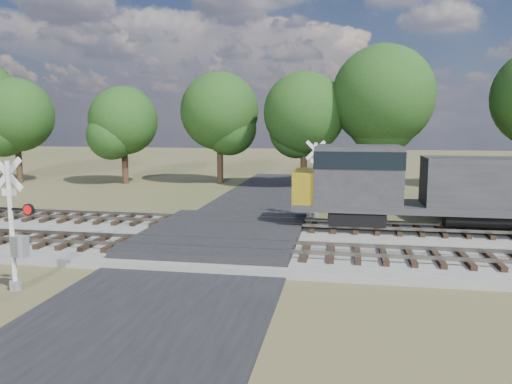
# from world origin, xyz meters

# --- Properties ---
(ground) EXTENTS (160.00, 160.00, 0.00)m
(ground) POSITION_xyz_m (0.00, 0.00, 0.00)
(ground) COLOR #444B28
(ground) RESTS_ON ground
(ballast_bed) EXTENTS (140.00, 10.00, 0.30)m
(ballast_bed) POSITION_xyz_m (10.00, 0.50, 0.15)
(ballast_bed) COLOR gray
(ballast_bed) RESTS_ON ground
(road) EXTENTS (7.00, 60.00, 0.08)m
(road) POSITION_xyz_m (0.00, 0.00, 0.04)
(road) COLOR black
(road) RESTS_ON ground
(crossing_panel) EXTENTS (7.00, 9.00, 0.62)m
(crossing_panel) POSITION_xyz_m (0.00, 0.50, 0.32)
(crossing_panel) COLOR #262628
(crossing_panel) RESTS_ON ground
(track_near) EXTENTS (140.00, 2.60, 0.33)m
(track_near) POSITION_xyz_m (3.12, -2.00, 0.41)
(track_near) COLOR black
(track_near) RESTS_ON ballast_bed
(track_far) EXTENTS (140.00, 2.60, 0.33)m
(track_far) POSITION_xyz_m (3.12, 3.00, 0.41)
(track_far) COLOR black
(track_far) RESTS_ON ballast_bed
(crossing_signal_near) EXTENTS (1.78, 0.39, 4.40)m
(crossing_signal_near) POSITION_xyz_m (-5.09, -7.10, 1.83)
(crossing_signal_near) COLOR silver
(crossing_signal_near) RESTS_ON ground
(crossing_signal_far) EXTENTS (1.80, 0.39, 4.46)m
(crossing_signal_far) POSITION_xyz_m (3.72, 7.05, 1.86)
(crossing_signal_far) COLOR silver
(crossing_signal_far) RESTS_ON ground
(equipment_shed) EXTENTS (5.79, 5.79, 3.24)m
(equipment_shed) POSITION_xyz_m (13.18, 7.62, 1.64)
(equipment_shed) COLOR #4F3422
(equipment_shed) RESTS_ON ground
(treeline) EXTENTS (79.79, 10.49, 11.50)m
(treeline) POSITION_xyz_m (7.41, 19.86, 6.71)
(treeline) COLOR black
(treeline) RESTS_ON ground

